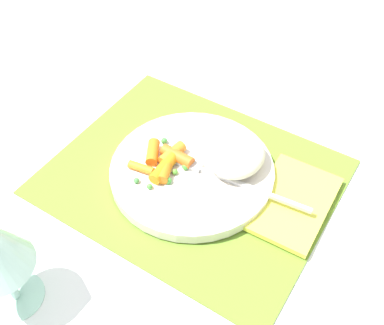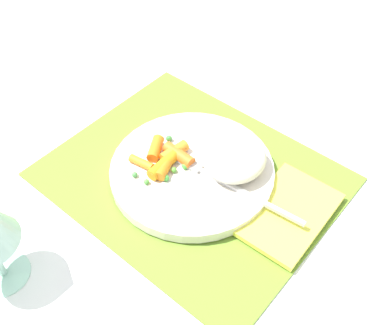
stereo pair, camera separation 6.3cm
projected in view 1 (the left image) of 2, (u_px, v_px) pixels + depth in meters
ground_plane at (192, 177)px, 0.70m from camera, size 2.40×2.40×0.00m
placemat at (192, 176)px, 0.70m from camera, size 0.40×0.33×0.01m
plate at (192, 171)px, 0.69m from camera, size 0.24×0.24×0.02m
rice_mound at (236, 155)px, 0.68m from camera, size 0.08×0.09×0.04m
carrot_portion at (165, 160)px, 0.68m from camera, size 0.08×0.08×0.02m
pea_scatter at (161, 168)px, 0.68m from camera, size 0.07×0.09×0.01m
fork at (225, 178)px, 0.67m from camera, size 0.21×0.03×0.01m
napkin at (292, 202)px, 0.66m from camera, size 0.10×0.15×0.01m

